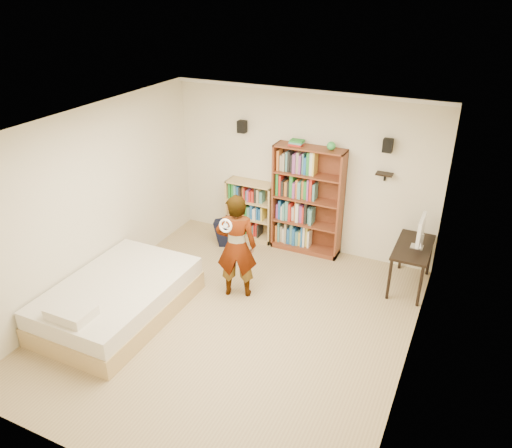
{
  "coord_description": "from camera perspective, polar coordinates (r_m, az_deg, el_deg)",
  "views": [
    {
      "loc": [
        2.61,
        -4.82,
        4.23
      ],
      "look_at": [
        0.05,
        0.6,
        1.24
      ],
      "focal_mm": 35.0,
      "sensor_mm": 36.0,
      "label": 1
    }
  ],
  "objects": [
    {
      "name": "speaker_right",
      "position": [
        7.67,
        14.84,
        8.67
      ],
      "size": [
        0.14,
        0.12,
        0.2
      ],
      "primitive_type": "cube",
      "color": "black",
      "rests_on": "room_shell"
    },
    {
      "name": "wii_wheel",
      "position": [
        6.64,
        -3.5,
        -0.2
      ],
      "size": [
        0.2,
        0.07,
        0.2
      ],
      "primitive_type": "torus",
      "rotation": [
        1.36,
        0.0,
        0.0
      ],
      "color": "white",
      "rests_on": "person"
    },
    {
      "name": "low_bookshelf",
      "position": [
        8.78,
        -0.61,
        1.56
      ],
      "size": [
        0.85,
        0.32,
        1.07
      ],
      "primitive_type": null,
      "color": "tan",
      "rests_on": "ground"
    },
    {
      "name": "tall_bookshelf",
      "position": [
        8.25,
        5.91,
        2.65
      ],
      "size": [
        1.16,
        0.34,
        1.83
      ],
      "primitive_type": null,
      "color": "maroon",
      "rests_on": "ground"
    },
    {
      "name": "navy_bag",
      "position": [
        8.67,
        -3.4,
        -0.9
      ],
      "size": [
        0.43,
        0.35,
        0.51
      ],
      "primitive_type": null,
      "rotation": [
        0.0,
        0.0,
        0.33
      ],
      "color": "black",
      "rests_on": "ground"
    },
    {
      "name": "ground",
      "position": [
        6.93,
        -2.57,
        -11.2
      ],
      "size": [
        4.5,
        5.0,
        0.01
      ],
      "primitive_type": "cube",
      "color": "tan",
      "rests_on": "ground"
    },
    {
      "name": "crown_molding",
      "position": [
        5.7,
        -3.12,
        10.55
      ],
      "size": [
        4.5,
        5.0,
        0.06
      ],
      "color": "white",
      "rests_on": "room_shell"
    },
    {
      "name": "wall_shelf",
      "position": [
        7.82,
        14.47,
        5.55
      ],
      "size": [
        0.25,
        0.16,
        0.02
      ],
      "primitive_type": "cube",
      "color": "black",
      "rests_on": "room_shell"
    },
    {
      "name": "person",
      "position": [
        7.08,
        -2.26,
        -2.58
      ],
      "size": [
        0.68,
        0.56,
        1.59
      ],
      "primitive_type": "imported",
      "rotation": [
        0.0,
        0.0,
        3.51
      ],
      "color": "black",
      "rests_on": "ground"
    },
    {
      "name": "daybed",
      "position": [
        7.14,
        -15.51,
        -7.8
      ],
      "size": [
        1.42,
        2.19,
        0.65
      ],
      "primitive_type": null,
      "color": "silver",
      "rests_on": "ground"
    },
    {
      "name": "imac",
      "position": [
        7.54,
        18.15,
        -0.92
      ],
      "size": [
        0.15,
        0.49,
        0.49
      ],
      "primitive_type": null,
      "rotation": [
        0.0,
        0.0,
        -0.12
      ],
      "color": "white",
      "rests_on": "computer_desk"
    },
    {
      "name": "computer_desk",
      "position": [
        7.82,
        17.23,
        -4.64
      ],
      "size": [
        0.5,
        1.01,
        0.69
      ],
      "primitive_type": null,
      "color": "black",
      "rests_on": "ground"
    },
    {
      "name": "room_shell",
      "position": [
        6.02,
        -2.91,
        2.2
      ],
      "size": [
        4.52,
        5.02,
        2.71
      ],
      "color": "beige",
      "rests_on": "ground"
    },
    {
      "name": "speaker_left",
      "position": [
        8.4,
        -1.6,
        11.06
      ],
      "size": [
        0.14,
        0.12,
        0.2
      ],
      "primitive_type": "cube",
      "color": "black",
      "rests_on": "room_shell"
    }
  ]
}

